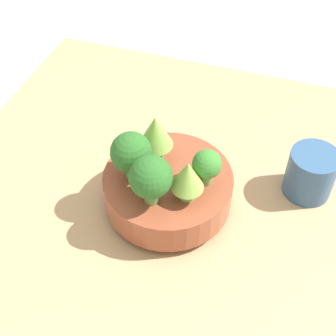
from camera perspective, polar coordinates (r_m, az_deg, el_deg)
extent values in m
plane|color=silver|center=(0.79, 0.24, -7.78)|extent=(6.00, 6.00, 0.00)
cube|color=tan|center=(0.77, 0.25, -7.10)|extent=(0.83, 0.89, 0.03)
cylinder|color=brown|center=(0.78, 0.00, -4.15)|extent=(0.09, 0.09, 0.01)
cylinder|color=brown|center=(0.75, 0.00, -2.49)|extent=(0.21, 0.21, 0.06)
cylinder|color=#609347|center=(0.75, -1.49, 2.06)|extent=(0.02, 0.02, 0.03)
cone|color=#84AD47|center=(0.72, -1.55, 4.50)|extent=(0.05, 0.05, 0.05)
cylinder|color=#609347|center=(0.72, 4.64, -1.06)|extent=(0.02, 0.02, 0.02)
sphere|color=#387A2D|center=(0.70, 4.77, 0.48)|extent=(0.05, 0.05, 0.05)
cylinder|color=#7AB256|center=(0.70, 2.42, -2.68)|extent=(0.02, 0.02, 0.02)
cone|color=#84AD47|center=(0.67, 2.52, -0.65)|extent=(0.05, 0.05, 0.05)
cylinder|color=#6BA34C|center=(0.73, -4.35, -0.09)|extent=(0.02, 0.02, 0.03)
sphere|color=#286023|center=(0.70, -4.51, 1.89)|extent=(0.06, 0.06, 0.06)
cylinder|color=#609347|center=(0.69, -2.05, -3.18)|extent=(0.02, 0.02, 0.03)
sphere|color=#286023|center=(0.66, -2.13, -1.11)|extent=(0.06, 0.06, 0.06)
cylinder|color=#33567F|center=(0.81, 16.99, -0.63)|extent=(0.08, 0.08, 0.08)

